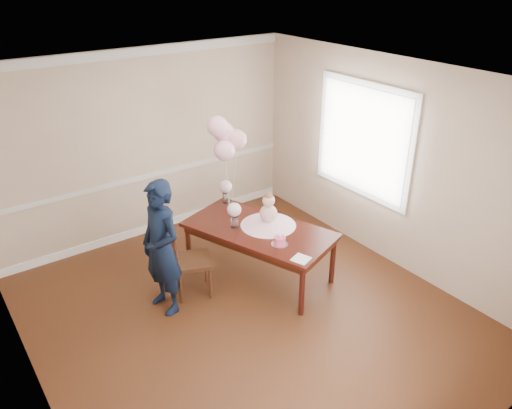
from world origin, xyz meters
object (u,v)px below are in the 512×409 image
(dining_table_top, at_px, (259,230))
(dining_chair_seat, at_px, (192,261))
(birthday_cake, at_px, (280,240))
(woman, at_px, (161,248))

(dining_table_top, distance_m, dining_chair_seat, 0.91)
(birthday_cake, distance_m, woman, 1.37)
(dining_table_top, height_order, birthday_cake, birthday_cake)
(woman, bearing_deg, dining_chair_seat, 91.45)
(birthday_cake, bearing_deg, dining_table_top, 86.04)
(dining_table_top, distance_m, woman, 1.29)
(woman, bearing_deg, dining_table_top, 76.66)
(dining_table_top, height_order, woman, woman)
(dining_table_top, relative_size, birthday_cake, 13.33)
(dining_chair_seat, relative_size, woman, 0.27)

